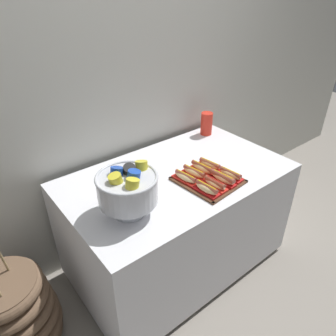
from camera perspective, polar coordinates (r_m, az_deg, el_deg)
ground_plane at (r=2.52m, az=1.48°, el=-16.48°), size 10.00×10.00×0.00m
back_wall at (r=2.19m, az=-7.30°, el=16.18°), size 6.00×0.10×2.60m
buffet_table at (r=2.23m, az=1.63°, el=-9.28°), size 1.46×0.86×0.79m
floor_vase at (r=2.14m, az=-26.53°, el=-22.64°), size 0.52×0.52×1.06m
serving_tray at (r=1.95m, az=7.26°, el=-2.22°), size 0.36×0.39×0.01m
hot_dog_0 at (r=1.82m, az=7.02°, el=-3.80°), size 0.08×0.17×0.06m
hot_dog_1 at (r=1.87m, az=8.51°, el=-2.91°), size 0.07×0.17×0.06m
hot_dog_2 at (r=1.91m, az=9.94°, el=-1.91°), size 0.07×0.18×0.07m
hot_dog_3 at (r=1.97m, az=11.26°, el=-1.18°), size 0.08×0.17×0.06m
hot_dog_4 at (r=1.90m, az=3.24°, el=-1.80°), size 0.09×0.18×0.06m
hot_dog_5 at (r=1.95m, az=4.76°, el=-0.90°), size 0.09×0.18×0.06m
hot_dog_6 at (r=2.00m, az=6.21°, el=-0.09°), size 0.08×0.18×0.06m
hot_dog_7 at (r=2.05m, az=7.58°, el=0.58°), size 0.08×0.18×0.06m
punch_bowl at (r=1.61m, az=-7.35°, el=-3.53°), size 0.32×0.32×0.28m
cup_stack at (r=2.51m, az=7.01°, el=8.01°), size 0.09×0.09×0.18m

